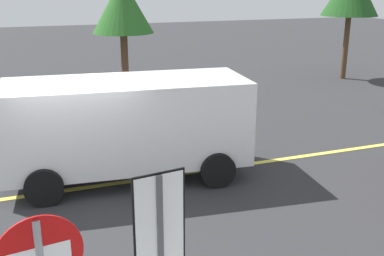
{
  "coord_description": "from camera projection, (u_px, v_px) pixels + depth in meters",
  "views": [
    {
      "loc": [
        -0.81,
        -9.25,
        4.19
      ],
      "look_at": [
        2.22,
        -0.97,
        1.4
      ],
      "focal_mm": 43.23,
      "sensor_mm": 36.0,
      "label": 1
    }
  ],
  "objects": [
    {
      "name": "tree_centre_verge",
      "position": [
        122.0,
        6.0,
        15.63
      ],
      "size": [
        2.09,
        2.09,
        4.38
      ],
      "color": "#513823",
      "rests_on": "ground_plane"
    },
    {
      "name": "white_van",
      "position": [
        128.0,
        123.0,
        10.08
      ],
      "size": [
        5.38,
        2.69,
        2.2
      ],
      "color": "white",
      "rests_on": "ground_plane"
    },
    {
      "name": "ground_plane",
      "position": [
        78.0,
        189.0,
        9.81
      ],
      "size": [
        80.0,
        80.0,
        0.0
      ],
      "primitive_type": "plane",
      "color": "#2D2D30"
    },
    {
      "name": "lane_marking_centre",
      "position": [
        209.0,
        170.0,
        10.79
      ],
      "size": [
        28.0,
        0.16,
        0.01
      ],
      "primitive_type": "cube",
      "color": "#E0D14C"
    },
    {
      "name": "speed_limit_sign",
      "position": [
        160.0,
        245.0,
        4.48
      ],
      "size": [
        0.54,
        0.1,
        2.52
      ],
      "color": "#4C4C51",
      "rests_on": "ground_plane"
    }
  ]
}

